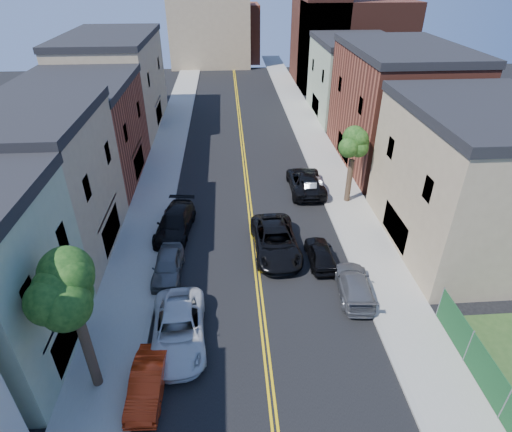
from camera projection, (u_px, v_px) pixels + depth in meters
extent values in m
cube|color=gray|center=(164.00, 157.00, 41.26)|extent=(3.20, 100.00, 0.15)
cube|color=gray|center=(321.00, 152.00, 42.21)|extent=(3.20, 100.00, 0.15)
cube|color=gray|center=(182.00, 156.00, 41.36)|extent=(0.30, 100.00, 0.15)
cube|color=gray|center=(304.00, 153.00, 42.11)|extent=(0.30, 100.00, 0.15)
cube|color=#998466|center=(29.00, 191.00, 25.83)|extent=(9.00, 10.00, 9.00)
cube|color=brown|center=(81.00, 135.00, 35.43)|extent=(9.00, 12.00, 8.00)
cube|color=#998466|center=(115.00, 85.00, 46.93)|extent=(9.00, 16.00, 9.50)
cube|color=#998466|center=(472.00, 184.00, 26.68)|extent=(9.00, 12.00, 9.00)
cube|color=brown|center=(395.00, 109.00, 38.30)|extent=(9.00, 14.00, 10.00)
cube|color=gray|center=(353.00, 80.00, 50.58)|extent=(9.00, 12.00, 8.50)
cube|color=#4C2319|center=(349.00, 43.00, 63.46)|extent=(16.00, 14.00, 12.00)
cube|color=#4C2319|center=(325.00, 9.00, 57.14)|extent=(6.00, 6.00, 22.00)
cube|color=#998466|center=(210.00, 31.00, 74.05)|extent=(14.00, 8.00, 12.00)
cube|color=brown|center=(232.00, 33.00, 78.21)|extent=(10.00, 8.00, 10.00)
cylinder|color=#392E1C|center=(89.00, 353.00, 18.10)|extent=(0.44, 0.44, 3.96)
sphere|color=black|center=(65.00, 276.00, 15.84)|extent=(5.20, 5.20, 5.20)
sphere|color=black|center=(70.00, 260.00, 14.99)|extent=(3.90, 3.90, 3.90)
sphere|color=black|center=(59.00, 279.00, 16.52)|extent=(3.64, 3.64, 3.64)
cylinder|color=#392E1C|center=(349.00, 181.00, 32.76)|extent=(0.44, 0.44, 3.52)
sphere|color=black|center=(355.00, 135.00, 30.80)|extent=(4.40, 4.40, 4.40)
sphere|color=black|center=(364.00, 125.00, 30.08)|extent=(3.30, 3.30, 3.30)
sphere|color=black|center=(347.00, 139.00, 31.38)|extent=(3.08, 3.08, 3.08)
imported|color=#B2280B|center=(148.00, 382.00, 18.56)|extent=(1.57, 4.07, 1.32)
imported|color=silver|center=(179.00, 329.00, 21.03)|extent=(2.99, 5.93, 1.61)
imported|color=#4F5256|center=(168.00, 265.00, 25.55)|extent=(1.82, 4.30, 1.45)
imported|color=black|center=(175.00, 223.00, 29.55)|extent=(2.94, 5.80, 1.61)
imported|color=#505156|center=(354.00, 285.00, 24.10)|extent=(2.27, 4.76, 1.34)
imported|color=black|center=(320.00, 254.00, 26.67)|extent=(1.59, 3.92, 1.33)
imported|color=#ACB0B4|center=(311.00, 185.00, 34.81)|extent=(1.84, 4.37, 1.40)
imported|color=black|center=(306.00, 181.00, 35.04)|extent=(2.77, 5.96, 1.65)
imported|color=black|center=(276.00, 241.00, 27.52)|extent=(3.10, 6.34, 1.73)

